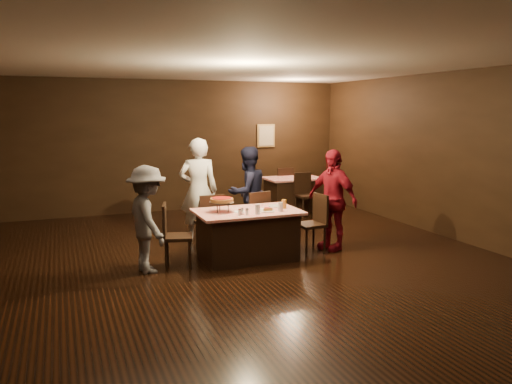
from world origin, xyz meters
The scene contains 22 objects.
room centered at (0.00, 0.01, 2.14)m, with size 10.00×10.04×3.02m.
main_table centered at (0.11, 0.70, 0.39)m, with size 1.60×1.00×0.77m, color red.
back_table centered at (2.46, 3.97, 0.39)m, with size 1.30×0.90×0.77m, color #A70B0B.
chair_far_left centered at (-0.29, 1.45, 0.47)m, with size 0.42×0.42×0.95m, color black.
chair_far_right centered at (0.51, 1.45, 0.47)m, with size 0.42×0.42×0.95m, color black.
chair_end_left centered at (-0.99, 0.70, 0.47)m, with size 0.42×0.42×0.95m, color black.
chair_end_right centered at (1.21, 0.70, 0.47)m, with size 0.42×0.42×0.95m, color black.
chair_back_near centered at (2.46, 3.27, 0.47)m, with size 0.42×0.42×0.95m, color black.
chair_back_far centered at (2.46, 4.57, 0.47)m, with size 0.42×0.42×0.95m, color black.
diner_white_jacket centered at (-0.32, 1.99, 0.92)m, with size 0.67×0.44×1.84m, color white.
diner_navy_hoodie centered at (0.59, 1.98, 0.83)m, with size 0.81×0.63×1.66m, color black.
diner_grey_knit centered at (-1.44, 0.62, 0.77)m, with size 0.99×0.57×1.54m, color slate.
diner_red_shirt centered at (1.62, 0.72, 0.84)m, with size 0.98×0.41×1.68m, color maroon.
pizza_stand centered at (-0.29, 0.75, 0.95)m, with size 0.38×0.38×0.22m.
plate_with_slice centered at (0.36, 0.52, 0.80)m, with size 0.25×0.25×0.06m.
plate_empty centered at (0.66, 0.85, 0.78)m, with size 0.25×0.25×0.01m, color white.
glass_front_left centered at (0.16, 0.40, 0.84)m, with size 0.08×0.08×0.14m, color silver.
glass_front_right centered at (0.56, 0.45, 0.84)m, with size 0.08×0.08×0.14m, color silver.
glass_amber centered at (0.71, 0.65, 0.84)m, with size 0.08×0.08×0.14m, color #BF7F26.
condiments centered at (-0.07, 0.41, 0.82)m, with size 0.17×0.10×0.09m.
napkin_center centered at (0.41, 0.70, 0.77)m, with size 0.16×0.16×0.01m, color white.
napkin_left centered at (-0.04, 0.65, 0.77)m, with size 0.16×0.16×0.01m, color white.
Camera 1 is at (-2.55, -6.40, 2.28)m, focal length 35.00 mm.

